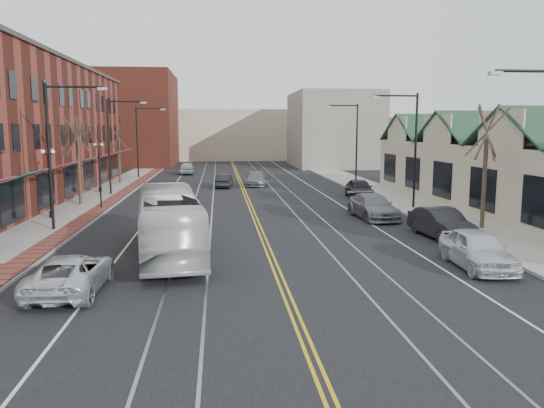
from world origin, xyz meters
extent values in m
plane|color=black|center=(0.00, 0.00, 0.00)|extent=(160.00, 160.00, 0.00)
cube|color=gray|center=(-12.00, 20.00, 0.07)|extent=(4.00, 120.00, 0.15)
cube|color=gray|center=(12.00, 20.00, 0.07)|extent=(4.00, 120.00, 0.15)
cube|color=#B9A78E|center=(18.00, 20.00, 2.30)|extent=(8.00, 36.00, 4.60)
cube|color=maroon|center=(-16.00, 70.00, 7.00)|extent=(14.00, 18.00, 14.00)
cube|color=#B9A78E|center=(0.00, 85.00, 4.50)|extent=(22.00, 14.00, 9.00)
cube|color=slate|center=(15.00, 65.00, 5.50)|extent=(12.00, 16.00, 11.00)
cylinder|color=black|center=(-11.50, 16.00, 4.15)|extent=(0.16, 0.16, 8.00)
cylinder|color=black|center=(-10.00, 16.00, 7.95)|extent=(3.00, 0.12, 0.12)
cube|color=#999999|center=(-8.50, 16.00, 7.85)|extent=(0.50, 0.25, 0.15)
cylinder|color=black|center=(-11.50, 32.00, 4.15)|extent=(0.16, 0.16, 8.00)
cylinder|color=black|center=(-10.00, 32.00, 7.95)|extent=(3.00, 0.12, 0.12)
cube|color=#999999|center=(-8.50, 32.00, 7.85)|extent=(0.50, 0.25, 0.15)
cylinder|color=black|center=(-11.50, 48.00, 4.15)|extent=(0.16, 0.16, 8.00)
cylinder|color=black|center=(-10.00, 48.00, 7.95)|extent=(3.00, 0.12, 0.12)
cube|color=#999999|center=(-8.50, 48.00, 7.85)|extent=(0.50, 0.25, 0.15)
cylinder|color=black|center=(10.00, 6.00, 7.95)|extent=(3.00, 0.12, 0.12)
cube|color=#999999|center=(8.50, 6.00, 7.85)|extent=(0.50, 0.25, 0.15)
cylinder|color=black|center=(11.50, 22.00, 4.15)|extent=(0.16, 0.16, 8.00)
cylinder|color=black|center=(10.00, 22.00, 7.95)|extent=(3.00, 0.12, 0.12)
cube|color=#999999|center=(8.50, 22.00, 7.85)|extent=(0.50, 0.25, 0.15)
cylinder|color=black|center=(11.50, 38.00, 4.15)|extent=(0.16, 0.16, 8.00)
cylinder|color=black|center=(10.00, 38.00, 7.95)|extent=(3.00, 0.12, 0.12)
cube|color=#999999|center=(8.50, 38.00, 7.85)|extent=(0.50, 0.25, 0.15)
cylinder|color=black|center=(-12.80, 20.00, 0.35)|extent=(0.28, 0.28, 0.40)
cylinder|color=black|center=(-12.80, 20.00, 2.15)|extent=(0.14, 0.14, 4.00)
cube|color=black|center=(-12.80, 20.00, 4.15)|extent=(0.60, 0.06, 0.06)
sphere|color=white|center=(-13.10, 20.00, 4.30)|extent=(0.24, 0.24, 0.24)
sphere|color=white|center=(-12.50, 20.00, 4.30)|extent=(0.24, 0.24, 0.24)
cylinder|color=black|center=(-12.80, 34.00, 0.35)|extent=(0.28, 0.28, 0.40)
cylinder|color=black|center=(-12.80, 34.00, 2.15)|extent=(0.14, 0.14, 4.00)
cube|color=black|center=(-12.80, 34.00, 4.15)|extent=(0.60, 0.06, 0.06)
sphere|color=white|center=(-13.10, 34.00, 4.30)|extent=(0.24, 0.24, 0.24)
sphere|color=white|center=(-12.50, 34.00, 4.30)|extent=(0.24, 0.24, 0.24)
cylinder|color=#382B21|center=(-12.50, 26.00, 2.60)|extent=(0.24, 0.24, 4.90)
cylinder|color=#382B21|center=(-12.50, 26.00, 5.15)|extent=(0.58, 1.37, 2.90)
cylinder|color=#382B21|center=(-12.50, 26.00, 5.15)|extent=(1.60, 0.66, 2.78)
cylinder|color=#382B21|center=(-12.50, 26.00, 5.15)|extent=(0.53, 1.23, 2.96)
cylinder|color=#382B21|center=(-12.50, 26.00, 5.15)|extent=(1.69, 1.03, 2.64)
cylinder|color=#382B21|center=(-12.50, 26.00, 5.15)|extent=(1.78, 1.29, 2.48)
cylinder|color=#382B21|center=(-12.50, 42.00, 2.42)|extent=(0.24, 0.24, 4.55)
cylinder|color=#382B21|center=(-12.50, 42.00, 4.80)|extent=(0.55, 1.28, 2.69)
cylinder|color=#382B21|center=(-12.50, 42.00, 4.80)|extent=(1.49, 0.62, 2.58)
cylinder|color=#382B21|center=(-12.50, 42.00, 4.80)|extent=(0.50, 1.15, 2.75)
cylinder|color=#382B21|center=(-12.50, 42.00, 4.80)|extent=(1.57, 0.97, 2.45)
cylinder|color=#382B21|center=(-12.50, 42.00, 4.80)|extent=(1.66, 1.20, 2.30)
cylinder|color=#382B21|center=(12.50, 14.00, 2.78)|extent=(0.24, 0.24, 5.25)
cylinder|color=#382B21|center=(12.50, 14.00, 5.50)|extent=(0.61, 1.46, 3.10)
cylinder|color=#382B21|center=(12.50, 14.00, 5.50)|extent=(1.70, 0.70, 2.97)
cylinder|color=#382B21|center=(12.50, 14.00, 5.50)|extent=(0.56, 1.31, 3.17)
cylinder|color=#382B21|center=(12.50, 14.00, 5.50)|extent=(1.80, 1.10, 2.82)
cylinder|color=#382B21|center=(12.50, 14.00, 5.50)|extent=(1.90, 1.37, 2.65)
cylinder|color=#592D19|center=(-11.20, 8.00, 0.16)|extent=(0.60, 0.60, 0.02)
cylinder|color=black|center=(-10.60, 24.00, 1.75)|extent=(0.12, 0.12, 3.20)
imported|color=black|center=(-10.60, 24.00, 3.50)|extent=(0.18, 0.15, 0.90)
imported|color=silver|center=(-4.57, 9.97, 1.50)|extent=(3.91, 11.04, 3.01)
imported|color=silver|center=(-7.50, 4.54, 0.68)|extent=(2.33, 4.92, 1.36)
imported|color=silver|center=(8.27, 6.19, 0.80)|extent=(2.14, 4.80, 1.60)
imported|color=black|center=(9.30, 12.11, 0.79)|extent=(2.10, 4.91, 1.57)
imported|color=slate|center=(7.50, 18.49, 0.77)|extent=(2.53, 5.44, 1.54)
imported|color=black|center=(9.30, 28.46, 0.79)|extent=(2.13, 4.73, 1.58)
imported|color=black|center=(-1.76, 37.35, 0.64)|extent=(1.85, 4.05, 1.29)
imported|color=slate|center=(1.40, 38.66, 0.68)|extent=(2.36, 4.88, 1.37)
imported|color=#9FA1A6|center=(-6.26, 52.79, 0.78)|extent=(1.88, 4.59, 1.56)
camera|label=1|loc=(-2.27, -14.14, 5.74)|focal=35.00mm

